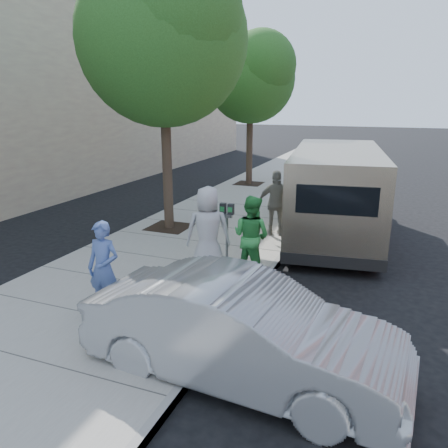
# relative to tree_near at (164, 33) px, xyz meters

# --- Properties ---
(ground) EXTENTS (120.00, 120.00, 0.00)m
(ground) POSITION_rel_tree_near_xyz_m (2.25, -2.40, -5.55)
(ground) COLOR black
(ground) RESTS_ON ground
(sidewalk) EXTENTS (5.00, 60.00, 0.15)m
(sidewalk) POSITION_rel_tree_near_xyz_m (1.25, -2.40, -5.47)
(sidewalk) COLOR gray
(sidewalk) RESTS_ON ground
(curb_face) EXTENTS (0.12, 60.00, 0.16)m
(curb_face) POSITION_rel_tree_near_xyz_m (3.69, -2.40, -5.47)
(curb_face) COLOR gray
(curb_face) RESTS_ON ground
(tree_near) EXTENTS (4.62, 4.60, 7.53)m
(tree_near) POSITION_rel_tree_near_xyz_m (0.00, 0.00, 0.00)
(tree_near) COLOR black
(tree_near) RESTS_ON sidewalk
(tree_far) EXTENTS (3.92, 3.80, 6.49)m
(tree_far) POSITION_rel_tree_near_xyz_m (-0.00, 7.60, -0.66)
(tree_far) COLOR black
(tree_far) RESTS_ON sidewalk
(parking_meter) EXTENTS (0.31, 0.11, 1.52)m
(parking_meter) POSITION_rel_tree_near_xyz_m (2.77, -2.50, -4.30)
(parking_meter) COLOR gray
(parking_meter) RESTS_ON sidewalk
(van) EXTENTS (3.09, 7.03, 2.52)m
(van) POSITION_rel_tree_near_xyz_m (4.58, 1.39, -4.21)
(van) COLOR tan
(van) RESTS_ON ground
(sedan) EXTENTS (4.64, 1.91, 1.49)m
(sedan) POSITION_rel_tree_near_xyz_m (4.34, -5.99, -4.80)
(sedan) COLOR #9EA1A5
(sedan) RESTS_ON ground
(person_officer) EXTENTS (0.63, 0.42, 1.69)m
(person_officer) POSITION_rel_tree_near_xyz_m (1.50, -5.23, -4.55)
(person_officer) COLOR #5067AA
(person_officer) RESTS_ON sidewalk
(person_green_shirt) EXTENTS (1.00, 0.87, 1.77)m
(person_green_shirt) POSITION_rel_tree_near_xyz_m (3.38, -2.64, -4.51)
(person_green_shirt) COLOR green
(person_green_shirt) RESTS_ON sidewalk
(person_gray_shirt) EXTENTS (1.13, 0.95, 1.96)m
(person_gray_shirt) POSITION_rel_tree_near_xyz_m (2.52, -2.96, -4.41)
(person_gray_shirt) COLOR #AFAFB2
(person_gray_shirt) RESTS_ON sidewalk
(person_striped_polo) EXTENTS (1.16, 0.75, 1.84)m
(person_striped_polo) POSITION_rel_tree_near_xyz_m (3.13, 0.42, -4.48)
(person_striped_polo) COLOR slate
(person_striped_polo) RESTS_ON sidewalk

